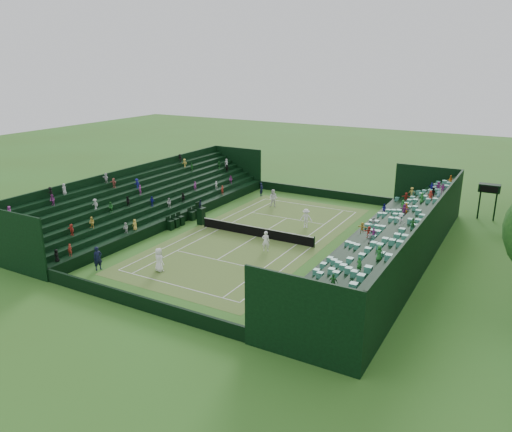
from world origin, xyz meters
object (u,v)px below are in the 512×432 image
object	(u,v)px
player_near_west	(159,260)
umpire_chair	(201,214)
player_far_east	(306,218)
tennis_net	(256,231)
player_far_west	(273,198)
player_near_east	(266,241)

from	to	relation	value
player_near_west	umpire_chair	bearing A→B (deg)	-54.43
umpire_chair	player_far_east	xyz separation A→B (m)	(9.39, 4.17, -0.15)
umpire_chair	player_far_east	distance (m)	10.28
tennis_net	player_far_east	size ratio (longest dim) A/B	6.22
player_near_west	player_far_east	distance (m)	16.11
umpire_chair	player_far_west	bearing A→B (deg)	69.62
player_far_west	player_far_east	distance (m)	7.73
tennis_net	umpire_chair	size ratio (longest dim) A/B	4.60
player_far_west	player_far_east	size ratio (longest dim) A/B	1.04
player_near_west	player_near_east	size ratio (longest dim) A/B	1.04
player_near_west	player_near_east	bearing A→B (deg)	-107.43
tennis_net	umpire_chair	world-z (taller)	umpire_chair
tennis_net	player_far_east	distance (m)	5.51
tennis_net	player_near_east	world-z (taller)	player_near_east
tennis_net	player_far_east	bearing A→B (deg)	58.44
player_near_west	player_far_east	world-z (taller)	player_near_west
player_far_west	player_far_east	bearing A→B (deg)	-44.38
player_near_west	player_far_east	xyz separation A→B (m)	(5.46, 15.15, -0.01)
umpire_chair	player_far_east	world-z (taller)	umpire_chair
umpire_chair	player_near_east	xyz separation A→B (m)	(9.01, -3.25, -0.18)
player_near_west	player_far_west	bearing A→B (deg)	-72.41
player_near_east	player_far_east	size ratio (longest dim) A/B	0.97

